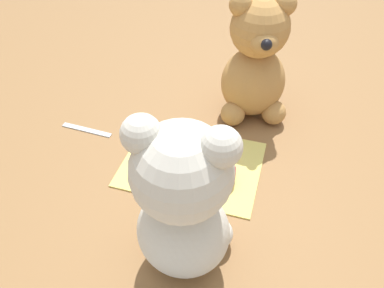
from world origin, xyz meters
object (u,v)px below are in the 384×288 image
teddy_bear_cream (183,203)px  cupcake_near_cream_bear (223,170)px  teaspoon (87,130)px  cupcake_near_tan_bear (181,141)px  teddy_bear_tan (256,63)px

teddy_bear_cream → cupcake_near_cream_bear: teddy_bear_cream is taller
teddy_bear_cream → teaspoon: bearing=-41.3°
cupcake_near_tan_bear → teaspoon: bearing=-1.0°
cupcake_near_cream_bear → cupcake_near_tan_bear: size_ratio=1.03×
teddy_bear_tan → cupcake_near_cream_bear: 0.24m
teddy_bear_tan → teaspoon: (0.33, 0.17, -0.12)m
teddy_bear_cream → cupcake_near_tan_bear: 0.26m
cupcake_near_tan_bear → cupcake_near_cream_bear: bearing=151.2°
teddy_bear_tan → cupcake_near_tan_bear: 0.23m
cupcake_near_tan_bear → teddy_bear_cream: bearing=108.9°
teddy_bear_cream → teaspoon: teddy_bear_cream is taller
cupcake_near_tan_bear → teaspoon: cupcake_near_tan_bear is taller
teaspoon → teddy_bear_tan: bearing=29.3°
teaspoon → teddy_bear_cream: bearing=-35.5°
teddy_bear_cream → cupcake_near_cream_bear: 0.21m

